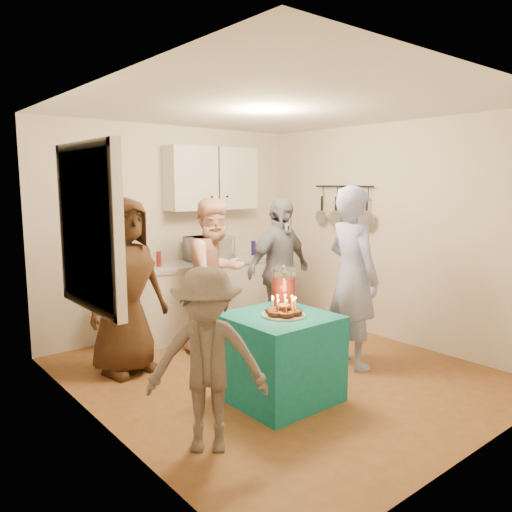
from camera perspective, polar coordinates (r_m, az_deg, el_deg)
floor at (r=5.17m, az=2.53°, el=-13.17°), size 4.00×4.00×0.00m
ceiling at (r=4.86m, az=2.74°, el=16.69°), size 4.00×4.00×0.00m
back_wall at (r=6.46m, az=-9.36°, el=2.97°), size 3.60×3.60×0.00m
left_wall at (r=3.88m, az=-17.49°, el=-0.86°), size 4.00×4.00×0.00m
right_wall at (r=6.19m, az=15.12°, el=2.56°), size 4.00×4.00×0.00m
window_night at (r=4.14m, az=-18.82°, el=3.12°), size 0.04×1.00×1.20m
counter at (r=6.45m, az=-6.29°, el=-4.82°), size 2.20×0.58×0.86m
countertop at (r=6.36m, az=-6.35°, el=-0.82°), size 2.24×0.62×0.05m
upper_cabinet at (r=6.57m, az=-5.01°, el=8.82°), size 1.30×0.30×0.80m
pot_rack at (r=6.53m, az=9.79°, el=5.66°), size 0.12×1.00×0.60m
microwave at (r=6.41m, az=-5.38°, el=0.88°), size 0.57×0.40×0.31m
party_table at (r=4.47m, az=2.68°, el=-11.45°), size 0.85×0.85×0.76m
donut_cake at (r=4.31m, az=3.18°, el=-5.69°), size 0.38×0.38×0.18m
punch_jar at (r=4.60m, az=3.18°, el=-3.76°), size 0.22×0.22×0.34m
man_birthday at (r=5.21m, az=10.97°, el=-2.41°), size 0.56×0.75×1.87m
woman_back_left at (r=5.11m, az=-14.80°, el=-3.33°), size 0.93×0.67×1.77m
woman_back_center at (r=5.73m, az=-4.59°, el=-2.04°), size 0.92×0.76×1.73m
woman_back_right at (r=5.95m, az=2.68°, el=-1.64°), size 1.05×0.53×1.72m
child_near_left at (r=3.59m, az=-5.61°, el=-11.76°), size 0.98×0.92×1.33m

